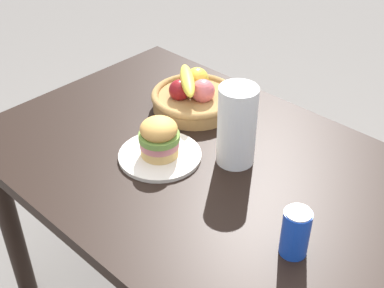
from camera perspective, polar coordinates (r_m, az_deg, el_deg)
dining_table at (r=1.54m, az=2.03°, el=-5.33°), size 1.40×0.90×0.75m
plate at (r=1.51m, az=-3.58°, el=-1.28°), size 0.24×0.24×0.01m
sandwich at (r=1.47m, az=-3.67°, el=0.77°), size 0.12×0.12×0.12m
soda_can at (r=1.21m, az=11.43°, el=-9.62°), size 0.07×0.07×0.13m
fruit_basket at (r=1.71m, az=0.25°, el=5.33°), size 0.29×0.29×0.14m
paper_towel_roll at (r=1.43m, az=5.00°, el=2.03°), size 0.11×0.11×0.24m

